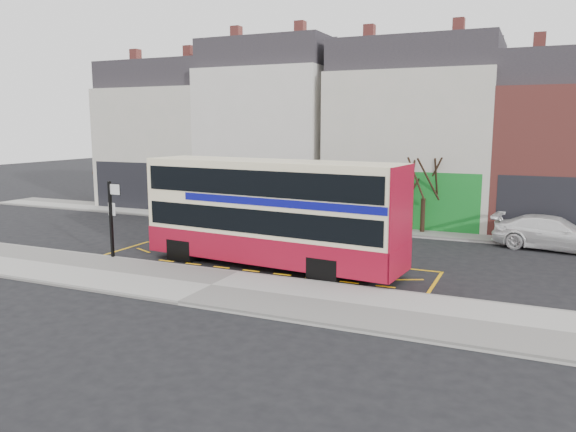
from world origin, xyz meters
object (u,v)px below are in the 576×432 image
at_px(double_decker_bus, 272,212).
at_px(car_white, 553,233).
at_px(bus_stop_post, 112,212).
at_px(street_tree_right, 425,167).
at_px(car_grey, 265,218).
at_px(car_silver, 218,213).
at_px(street_tree_left, 106,146).

xyz_separation_m(double_decker_bus, car_white, (10.32, 8.11, -1.49)).
height_order(bus_stop_post, street_tree_right, street_tree_right).
xyz_separation_m(bus_stop_post, car_white, (16.90, 9.77, -1.29)).
height_order(double_decker_bus, car_grey, double_decker_bus).
xyz_separation_m(car_silver, car_white, (17.47, 0.41, 0.15)).
bearing_deg(car_silver, car_white, -87.26).
xyz_separation_m(street_tree_left, street_tree_right, (22.39, -1.94, -0.68)).
bearing_deg(bus_stop_post, street_tree_right, 51.25).
height_order(car_grey, street_tree_right, street_tree_right).
bearing_deg(car_white, street_tree_right, 86.28).
bearing_deg(street_tree_right, car_silver, -172.11).
bearing_deg(double_decker_bus, car_silver, 138.35).
height_order(car_silver, car_white, car_white).
bearing_deg(car_silver, bus_stop_post, -175.14).
distance_m(double_decker_bus, car_grey, 8.11).
distance_m(street_tree_left, street_tree_right, 22.49).
bearing_deg(car_silver, car_grey, -100.59).
bearing_deg(street_tree_right, street_tree_left, 175.04).
bearing_deg(bus_stop_post, car_grey, 77.99).
bearing_deg(car_white, double_decker_bus, 135.21).
relative_size(car_grey, street_tree_right, 0.81).
relative_size(car_white, street_tree_left, 0.86).
distance_m(car_grey, street_tree_left, 15.40).
distance_m(double_decker_bus, car_white, 13.21).
bearing_deg(car_white, car_grey, 101.60).
xyz_separation_m(double_decker_bus, car_silver, (-7.15, 7.70, -1.63)).
height_order(double_decker_bus, bus_stop_post, double_decker_bus).
xyz_separation_m(car_grey, street_tree_left, (-14.40, 4.23, 3.48)).
relative_size(car_silver, street_tree_right, 0.70).
distance_m(car_silver, street_tree_left, 12.12).
distance_m(bus_stop_post, car_silver, 9.48).
bearing_deg(street_tree_right, car_grey, -164.05).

